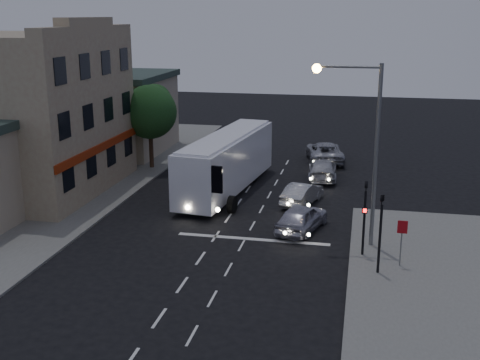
% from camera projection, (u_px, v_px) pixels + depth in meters
% --- Properties ---
extents(ground, '(120.00, 120.00, 0.00)m').
position_uv_depth(ground, '(206.00, 251.00, 29.78)').
color(ground, black).
extents(sidewalk_far, '(12.00, 50.00, 0.12)m').
position_uv_depth(sidewalk_far, '(47.00, 190.00, 39.85)').
color(sidewalk_far, slate).
rests_on(sidewalk_far, ground).
extents(road_markings, '(8.00, 30.55, 0.01)m').
position_uv_depth(road_markings, '(244.00, 230.00, 32.65)').
color(road_markings, silver).
rests_on(road_markings, ground).
extents(tour_bus, '(4.04, 12.62, 3.80)m').
position_uv_depth(tour_bus, '(227.00, 161.00, 39.22)').
color(tour_bus, white).
rests_on(tour_bus, ground).
extents(car_suv, '(2.84, 4.63, 1.47)m').
position_uv_depth(car_suv, '(302.00, 218.00, 32.32)').
color(car_suv, '#A8A7B7').
rests_on(car_suv, ground).
extents(car_sedan_a, '(2.40, 4.27, 1.33)m').
position_uv_depth(car_sedan_a, '(302.00, 194.00, 36.88)').
color(car_sedan_a, silver).
rests_on(car_sedan_a, ground).
extents(car_sedan_b, '(2.25, 4.91, 1.39)m').
position_uv_depth(car_sedan_b, '(322.00, 169.00, 42.49)').
color(car_sedan_b, '#B1B2B8').
rests_on(car_sedan_b, ground).
extents(car_sedan_c, '(3.56, 6.01, 1.57)m').
position_uv_depth(car_sedan_c, '(325.00, 152.00, 47.46)').
color(car_sedan_c, '#9E9FA9').
rests_on(car_sedan_c, ground).
extents(traffic_signal_main, '(0.25, 0.35, 4.10)m').
position_uv_depth(traffic_signal_main, '(365.00, 209.00, 28.38)').
color(traffic_signal_main, black).
rests_on(traffic_signal_main, sidewalk_near).
extents(traffic_signal_side, '(0.18, 0.15, 4.10)m').
position_uv_depth(traffic_signal_side, '(381.00, 224.00, 26.37)').
color(traffic_signal_side, black).
rests_on(traffic_signal_side, sidewalk_near).
extents(regulatory_sign, '(0.45, 0.12, 2.20)m').
position_uv_depth(regulatory_sign, '(402.00, 236.00, 27.31)').
color(regulatory_sign, slate).
rests_on(regulatory_sign, sidewalk_near).
extents(streetlight, '(3.32, 0.44, 9.00)m').
position_uv_depth(streetlight, '(363.00, 134.00, 28.88)').
color(streetlight, slate).
rests_on(streetlight, sidewalk_near).
extents(main_building, '(10.12, 12.00, 11.00)m').
position_uv_depth(main_building, '(27.00, 113.00, 38.68)').
color(main_building, '#957B62').
rests_on(main_building, sidewalk_far).
extents(low_building_north, '(9.40, 9.40, 6.50)m').
position_uv_depth(low_building_north, '(111.00, 112.00, 50.38)').
color(low_building_north, tan).
rests_on(low_building_north, sidewalk_far).
extents(street_tree, '(4.00, 4.00, 6.20)m').
position_uv_depth(street_tree, '(150.00, 109.00, 44.35)').
color(street_tree, black).
rests_on(street_tree, sidewalk_far).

